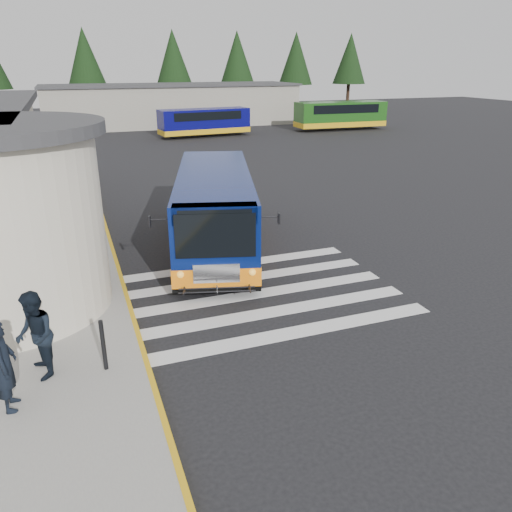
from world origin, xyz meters
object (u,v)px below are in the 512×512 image
object	(u,v)px
pedestrian_a	(4,365)
far_bus_b	(340,114)
transit_bus	(215,212)
pedestrian_b	(35,336)
bollard	(103,345)
far_bus_a	(204,121)

from	to	relation	value
pedestrian_a	far_bus_b	size ratio (longest dim) A/B	0.20
transit_bus	far_bus_b	world-z (taller)	transit_bus
pedestrian_b	bollard	xyz separation A→B (m)	(1.28, -0.21, -0.37)
far_bus_b	pedestrian_a	bearing A→B (deg)	144.67
transit_bus	far_bus_a	size ratio (longest dim) A/B	1.19
bollard	far_bus_a	size ratio (longest dim) A/B	0.14
pedestrian_b	transit_bus	bearing A→B (deg)	129.34
transit_bus	pedestrian_b	distance (m)	8.77
pedestrian_a	bollard	world-z (taller)	pedestrian_a
pedestrian_a	far_bus_a	size ratio (longest dim) A/B	0.22
pedestrian_b	pedestrian_a	bearing A→B (deg)	-38.88
bollard	far_bus_a	xyz separation A→B (m)	(11.64, 35.32, 0.63)
pedestrian_a	far_bus_a	distance (m)	38.43
transit_bus	bollard	distance (m)	8.19
transit_bus	far_bus_a	distance (m)	29.35
pedestrian_b	far_bus_b	size ratio (longest dim) A/B	0.21
pedestrian_a	far_bus_b	world-z (taller)	far_bus_b
bollard	far_bus_a	distance (m)	37.20
pedestrian_b	far_bus_a	size ratio (longest dim) A/B	0.23
bollard	far_bus_b	world-z (taller)	far_bus_b
far_bus_a	far_bus_b	bearing A→B (deg)	-95.97
transit_bus	far_bus_b	distance (m)	35.39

